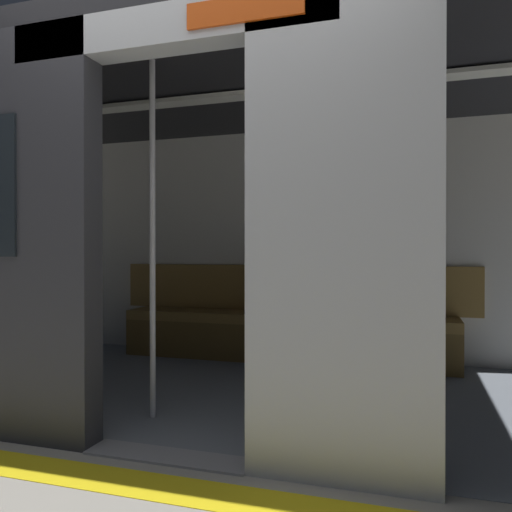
# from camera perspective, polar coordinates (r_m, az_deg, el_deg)

# --- Properties ---
(ground_plane) EXTENTS (60.00, 60.00, 0.00)m
(ground_plane) POSITION_cam_1_polar(r_m,az_deg,el_deg) (2.73, -9.92, -21.57)
(ground_plane) COLOR gray
(platform_edge_strip) EXTENTS (8.00, 0.24, 0.01)m
(platform_edge_strip) POSITION_cam_1_polar(r_m,az_deg,el_deg) (2.49, -13.38, -23.77)
(platform_edge_strip) COLOR yellow
(platform_edge_strip) RESTS_ON ground_plane
(train_car) EXTENTS (6.40, 2.80, 2.34)m
(train_car) POSITION_cam_1_polar(r_m,az_deg,el_deg) (3.71, -1.90, 8.52)
(train_car) COLOR #ADAFB5
(train_car) RESTS_ON ground_plane
(bench_seat) EXTENTS (3.12, 0.44, 0.44)m
(bench_seat) POSITION_cam_1_polar(r_m,az_deg,el_deg) (4.73, 3.01, -7.84)
(bench_seat) COLOR olive
(bench_seat) RESTS_ON ground_plane
(person_seated) EXTENTS (0.55, 0.69, 1.17)m
(person_seated) POSITION_cam_1_polar(r_m,az_deg,el_deg) (4.62, 4.43, -3.99)
(person_seated) COLOR #CC5933
(person_seated) RESTS_ON ground_plane
(handbag) EXTENTS (0.26, 0.15, 0.17)m
(handbag) POSITION_cam_1_polar(r_m,az_deg,el_deg) (4.66, 10.69, -5.65)
(handbag) COLOR maroon
(handbag) RESTS_ON bench_seat
(book) EXTENTS (0.23, 0.26, 0.03)m
(book) POSITION_cam_1_polar(r_m,az_deg,el_deg) (4.84, 0.51, -6.26)
(book) COLOR #33723F
(book) RESTS_ON bench_seat
(grab_pole_door) EXTENTS (0.04, 0.04, 2.20)m
(grab_pole_door) POSITION_cam_1_polar(r_m,az_deg,el_deg) (3.16, -11.64, 1.86)
(grab_pole_door) COLOR silver
(grab_pole_door) RESTS_ON ground_plane
(grab_pole_far) EXTENTS (0.04, 0.04, 2.20)m
(grab_pole_far) POSITION_cam_1_polar(r_m,az_deg,el_deg) (2.91, 1.58, 1.99)
(grab_pole_far) COLOR silver
(grab_pole_far) RESTS_ON ground_plane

